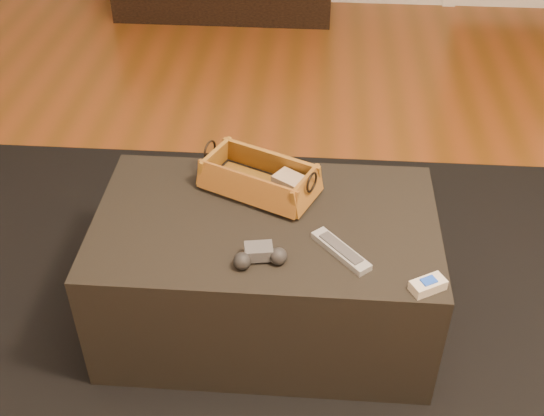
# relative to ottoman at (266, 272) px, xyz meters

# --- Properties ---
(floor) EXTENTS (5.00, 5.50, 0.01)m
(floor) POSITION_rel_ottoman_xyz_m (0.09, 0.04, -0.23)
(floor) COLOR brown
(floor) RESTS_ON ground
(area_rug) EXTENTS (2.60, 2.00, 0.01)m
(area_rug) POSITION_rel_ottoman_xyz_m (0.00, -0.05, -0.22)
(area_rug) COLOR black
(area_rug) RESTS_ON floor
(ottoman) EXTENTS (1.00, 0.60, 0.42)m
(ottoman) POSITION_rel_ottoman_xyz_m (0.00, 0.00, 0.00)
(ottoman) COLOR black
(ottoman) RESTS_ON area_rug
(tv_remote) EXTENTS (0.19, 0.10, 0.02)m
(tv_remote) POSITION_rel_ottoman_xyz_m (-0.05, 0.14, 0.23)
(tv_remote) COLOR black
(tv_remote) RESTS_ON wicker_basket
(cloth_bundle) EXTENTS (0.12, 0.11, 0.05)m
(cloth_bundle) POSITION_rel_ottoman_xyz_m (0.06, 0.13, 0.25)
(cloth_bundle) COLOR tan
(cloth_bundle) RESTS_ON wicker_basket
(wicker_basket) EXTENTS (0.39, 0.31, 0.12)m
(wicker_basket) POSITION_rel_ottoman_xyz_m (-0.03, 0.14, 0.25)
(wicker_basket) COLOR olive
(wicker_basket) RESTS_ON ottoman
(game_controller) EXTENTS (0.15, 0.10, 0.05)m
(game_controller) POSITION_rel_ottoman_xyz_m (-0.00, -0.18, 0.23)
(game_controller) COLOR #424246
(game_controller) RESTS_ON ottoman
(silver_remote) EXTENTS (0.17, 0.18, 0.02)m
(silver_remote) POSITION_rel_ottoman_xyz_m (0.22, -0.13, 0.22)
(silver_remote) COLOR #9EA0A5
(silver_remote) RESTS_ON ottoman
(cream_gadget) EXTENTS (0.10, 0.08, 0.03)m
(cream_gadget) POSITION_rel_ottoman_xyz_m (0.44, -0.25, 0.23)
(cream_gadget) COLOR beige
(cream_gadget) RESTS_ON ottoman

